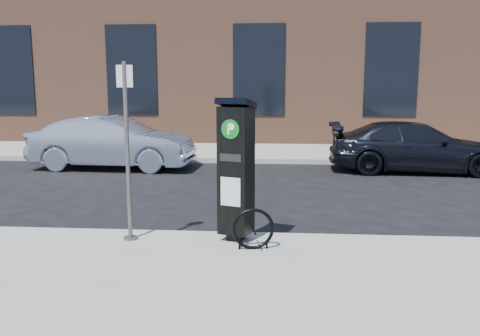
# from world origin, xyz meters

# --- Properties ---
(ground) EXTENTS (120.00, 120.00, 0.00)m
(ground) POSITION_xyz_m (0.00, 0.00, 0.00)
(ground) COLOR black
(ground) RESTS_ON ground
(sidewalk_far) EXTENTS (60.00, 12.00, 0.15)m
(sidewalk_far) POSITION_xyz_m (0.00, 14.00, 0.07)
(sidewalk_far) COLOR gray
(sidewalk_far) RESTS_ON ground
(curb_near) EXTENTS (60.00, 0.12, 0.16)m
(curb_near) POSITION_xyz_m (0.00, -0.02, 0.07)
(curb_near) COLOR #9E9B93
(curb_near) RESTS_ON ground
(curb_far) EXTENTS (60.00, 0.12, 0.16)m
(curb_far) POSITION_xyz_m (0.00, 8.02, 0.07)
(curb_far) COLOR #9E9B93
(curb_far) RESTS_ON ground
(building) EXTENTS (28.00, 10.05, 8.25)m
(building) POSITION_xyz_m (-0.00, 17.00, 4.15)
(building) COLOR brown
(building) RESTS_ON ground
(parking_kiosk) EXTENTS (0.62, 0.59, 2.19)m
(parking_kiosk) POSITION_xyz_m (0.14, -0.35, 1.27)
(parking_kiosk) COLOR black
(parking_kiosk) RESTS_ON sidewalk_near
(sign_pole) EXTENTS (0.24, 0.22, 2.72)m
(sign_pole) POSITION_xyz_m (-1.50, -0.45, 1.50)
(sign_pole) COLOR #4B4542
(sign_pole) RESTS_ON sidewalk_near
(bike_rack) EXTENTS (0.62, 0.16, 0.62)m
(bike_rack) POSITION_xyz_m (0.43, -0.78, 0.45)
(bike_rack) COLOR black
(bike_rack) RESTS_ON sidewalk_near
(car_silver) EXTENTS (4.81, 1.84, 1.57)m
(car_silver) POSITION_xyz_m (-4.13, 6.74, 0.78)
(car_silver) COLOR #8A97AF
(car_silver) RESTS_ON ground
(car_dark) EXTENTS (5.01, 2.24, 1.43)m
(car_dark) POSITION_xyz_m (4.73, 6.90, 0.71)
(car_dark) COLOR black
(car_dark) RESTS_ON ground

